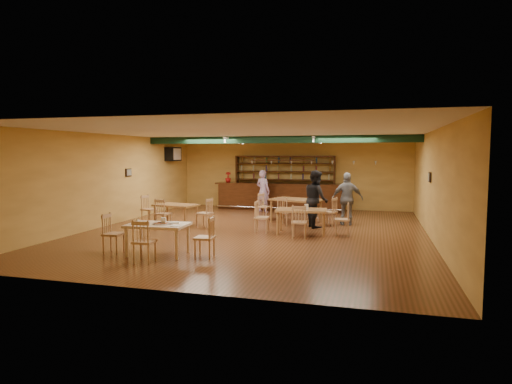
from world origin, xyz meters
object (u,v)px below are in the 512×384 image
(dining_table_d, at_px, (301,221))
(patron_bar, at_px, (263,191))
(dining_table_a, at_px, (176,215))
(bar_counter, at_px, (281,197))
(dining_table_b, at_px, (296,211))
(near_table, at_px, (158,239))
(patron_right_a, at_px, (316,199))

(dining_table_d, distance_m, patron_bar, 4.96)
(dining_table_a, relative_size, patron_bar, 0.80)
(bar_counter, distance_m, patron_bar, 1.05)
(dining_table_a, distance_m, dining_table_b, 4.07)
(bar_counter, height_order, near_table, bar_counter)
(dining_table_b, bearing_deg, bar_counter, 129.69)
(near_table, xyz_separation_m, patron_right_a, (3.02, 4.87, 0.55))
(bar_counter, relative_size, dining_table_d, 3.83)
(dining_table_a, bearing_deg, patron_right_a, 20.33)
(dining_table_d, xyz_separation_m, near_table, (-2.76, -3.59, 0.00))
(bar_counter, relative_size, patron_right_a, 3.06)
(dining_table_b, bearing_deg, dining_table_d, -56.54)
(dining_table_d, bearing_deg, patron_right_a, 73.53)
(dining_table_a, xyz_separation_m, patron_bar, (1.99, 3.85, 0.51))
(dining_table_d, height_order, patron_right_a, patron_right_a)
(bar_counter, relative_size, patron_bar, 3.28)
(near_table, bearing_deg, dining_table_d, 48.64)
(dining_table_a, distance_m, dining_table_d, 4.32)
(patron_bar, bearing_deg, dining_table_b, 149.39)
(dining_table_d, distance_m, near_table, 4.53)
(dining_table_d, bearing_deg, dining_table_b, 99.58)
(bar_counter, relative_size, near_table, 4.09)
(dining_table_b, height_order, near_table, dining_table_b)
(bar_counter, height_order, dining_table_b, bar_counter)
(bar_counter, xyz_separation_m, patron_right_a, (1.98, -3.91, 0.35))
(dining_table_d, relative_size, near_table, 1.07)
(dining_table_d, xyz_separation_m, patron_bar, (-2.30, 4.36, 0.49))
(bar_counter, height_order, patron_bar, patron_bar)
(dining_table_b, xyz_separation_m, patron_right_a, (0.80, -0.80, 0.51))
(bar_counter, bearing_deg, patron_bar, -125.20)
(dining_table_d, distance_m, patron_right_a, 1.42)
(patron_bar, distance_m, patron_right_a, 4.01)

